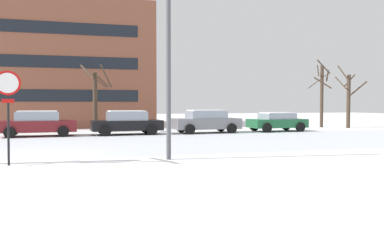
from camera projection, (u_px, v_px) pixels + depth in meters
The scene contains 12 objects.
ground_plane at pixel (34, 157), 14.39m from camera, with size 120.00×120.00×0.00m, color white.
road_surface at pixel (43, 146), 18.23m from camera, with size 80.00×9.99×0.00m.
stop_sign at pixel (8, 99), 12.32m from camera, with size 0.75×0.19×2.92m.
street_lamp at pixel (177, 47), 13.62m from camera, with size 1.85×0.36×6.31m.
parked_car_maroon at pixel (38, 123), 23.43m from camera, with size 4.40×2.25×1.50m.
parked_car_black at pixel (127, 122), 24.80m from camera, with size 4.37×2.24×1.49m.
parked_car_gray at pixel (206, 121), 26.22m from camera, with size 4.45×2.22×1.50m.
parked_car_green at pixel (277, 121), 27.70m from camera, with size 4.01×2.18×1.31m.
tree_far_right at pixel (95, 97), 27.04m from camera, with size 2.15×1.54×4.55m.
tree_far_left at pixel (322, 93), 32.40m from camera, with size 1.83×1.86×5.43m.
tree_far_mid at pixel (349, 98), 31.57m from camera, with size 1.85×1.88×4.94m.
building_far_left at pixel (61, 68), 35.28m from camera, with size 14.87×11.34×10.15m.
Camera 1 is at (1.59, -15.33, 1.89)m, focal length 37.56 mm.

